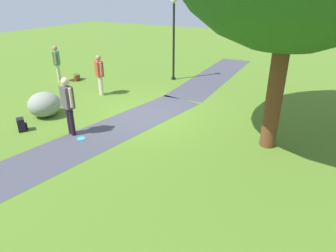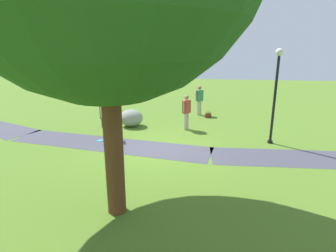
{
  "view_description": "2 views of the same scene",
  "coord_description": "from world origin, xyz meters",
  "px_view_note": "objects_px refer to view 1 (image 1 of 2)",
  "views": [
    {
      "loc": [
        7.9,
        5.09,
        3.91
      ],
      "look_at": [
        1.98,
        1.81,
        0.81
      ],
      "focal_mm": 32.13,
      "sensor_mm": 36.0,
      "label": 1
    },
    {
      "loc": [
        -1.67,
        9.38,
        3.65
      ],
      "look_at": [
        -0.46,
        -0.05,
        0.94
      ],
      "focal_mm": 29.65,
      "sensor_mm": 36.0,
      "label": 2
    }
  ],
  "objects_px": {
    "lamp_post": "(174,30)",
    "lawn_boulder": "(44,104)",
    "man_near_boulder": "(68,102)",
    "woman_with_handbag": "(57,61)",
    "handbag_on_grass": "(77,78)",
    "backpack_by_boulder": "(21,125)",
    "frisbee_on_grass": "(81,139)",
    "passerby_on_path": "(100,72)"
  },
  "relations": [
    {
      "from": "lamp_post",
      "to": "lawn_boulder",
      "type": "relative_size",
      "value": 2.56
    },
    {
      "from": "man_near_boulder",
      "to": "woman_with_handbag",
      "type": "bearing_deg",
      "value": -129.41
    },
    {
      "from": "lawn_boulder",
      "to": "handbag_on_grass",
      "type": "height_order",
      "value": "lawn_boulder"
    },
    {
      "from": "lamp_post",
      "to": "backpack_by_boulder",
      "type": "bearing_deg",
      "value": -10.37
    },
    {
      "from": "woman_with_handbag",
      "to": "backpack_by_boulder",
      "type": "xyz_separation_m",
      "value": [
        4.32,
        3.08,
        -0.75
      ]
    },
    {
      "from": "frisbee_on_grass",
      "to": "backpack_by_boulder",
      "type": "bearing_deg",
      "value": -77.01
    },
    {
      "from": "lamp_post",
      "to": "passerby_on_path",
      "type": "xyz_separation_m",
      "value": [
        3.42,
        -1.47,
        -1.31
      ]
    },
    {
      "from": "lamp_post",
      "to": "handbag_on_grass",
      "type": "height_order",
      "value": "lamp_post"
    },
    {
      "from": "woman_with_handbag",
      "to": "man_near_boulder",
      "type": "bearing_deg",
      "value": 50.59
    },
    {
      "from": "man_near_boulder",
      "to": "handbag_on_grass",
      "type": "height_order",
      "value": "man_near_boulder"
    },
    {
      "from": "passerby_on_path",
      "to": "backpack_by_boulder",
      "type": "bearing_deg",
      "value": 2.32
    },
    {
      "from": "lamp_post",
      "to": "frisbee_on_grass",
      "type": "distance_m",
      "value": 7.15
    },
    {
      "from": "passerby_on_path",
      "to": "frisbee_on_grass",
      "type": "height_order",
      "value": "passerby_on_path"
    },
    {
      "from": "woman_with_handbag",
      "to": "frisbee_on_grass",
      "type": "xyz_separation_m",
      "value": [
        3.87,
        5.03,
        -0.93
      ]
    },
    {
      "from": "man_near_boulder",
      "to": "lawn_boulder",
      "type": "bearing_deg",
      "value": -108.56
    },
    {
      "from": "man_near_boulder",
      "to": "lamp_post",
      "type": "bearing_deg",
      "value": -178.49
    },
    {
      "from": "lawn_boulder",
      "to": "frisbee_on_grass",
      "type": "height_order",
      "value": "lawn_boulder"
    },
    {
      "from": "handbag_on_grass",
      "to": "frisbee_on_grass",
      "type": "height_order",
      "value": "handbag_on_grass"
    },
    {
      "from": "woman_with_handbag",
      "to": "backpack_by_boulder",
      "type": "distance_m",
      "value": 5.36
    },
    {
      "from": "man_near_boulder",
      "to": "handbag_on_grass",
      "type": "bearing_deg",
      "value": -136.92
    },
    {
      "from": "frisbee_on_grass",
      "to": "passerby_on_path",
      "type": "bearing_deg",
      "value": -147.93
    },
    {
      "from": "passerby_on_path",
      "to": "handbag_on_grass",
      "type": "xyz_separation_m",
      "value": [
        -1.03,
        -2.34,
        -0.78
      ]
    },
    {
      "from": "passerby_on_path",
      "to": "backpack_by_boulder",
      "type": "xyz_separation_m",
      "value": [
        3.79,
        0.15,
        -0.72
      ]
    },
    {
      "from": "lamp_post",
      "to": "man_near_boulder",
      "type": "relative_size",
      "value": 2.11
    },
    {
      "from": "lamp_post",
      "to": "man_near_boulder",
      "type": "bearing_deg",
      "value": 1.51
    },
    {
      "from": "lamp_post",
      "to": "backpack_by_boulder",
      "type": "height_order",
      "value": "lamp_post"
    },
    {
      "from": "lawn_boulder",
      "to": "passerby_on_path",
      "type": "height_order",
      "value": "passerby_on_path"
    },
    {
      "from": "handbag_on_grass",
      "to": "frisbee_on_grass",
      "type": "relative_size",
      "value": 1.4
    },
    {
      "from": "handbag_on_grass",
      "to": "frisbee_on_grass",
      "type": "xyz_separation_m",
      "value": [
        4.37,
        4.43,
        -0.13
      ]
    },
    {
      "from": "lawn_boulder",
      "to": "woman_with_handbag",
      "type": "height_order",
      "value": "woman_with_handbag"
    },
    {
      "from": "handbag_on_grass",
      "to": "backpack_by_boulder",
      "type": "bearing_deg",
      "value": 27.33
    },
    {
      "from": "lawn_boulder",
      "to": "passerby_on_path",
      "type": "relative_size",
      "value": 0.89
    },
    {
      "from": "frisbee_on_grass",
      "to": "lawn_boulder",
      "type": "bearing_deg",
      "value": -107.61
    },
    {
      "from": "passerby_on_path",
      "to": "frisbee_on_grass",
      "type": "xyz_separation_m",
      "value": [
        3.35,
        2.1,
        -0.91
      ]
    },
    {
      "from": "lawn_boulder",
      "to": "handbag_on_grass",
      "type": "relative_size",
      "value": 4.2
    },
    {
      "from": "handbag_on_grass",
      "to": "woman_with_handbag",
      "type": "bearing_deg",
      "value": -49.93
    },
    {
      "from": "lawn_boulder",
      "to": "woman_with_handbag",
      "type": "bearing_deg",
      "value": -138.85
    },
    {
      "from": "lamp_post",
      "to": "woman_with_handbag",
      "type": "bearing_deg",
      "value": -56.71
    },
    {
      "from": "lamp_post",
      "to": "passerby_on_path",
      "type": "relative_size",
      "value": 2.27
    },
    {
      "from": "woman_with_handbag",
      "to": "passerby_on_path",
      "type": "height_order",
      "value": "woman_with_handbag"
    },
    {
      "from": "woman_with_handbag",
      "to": "man_near_boulder",
      "type": "relative_size",
      "value": 0.95
    },
    {
      "from": "passerby_on_path",
      "to": "backpack_by_boulder",
      "type": "relative_size",
      "value": 3.98
    }
  ]
}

